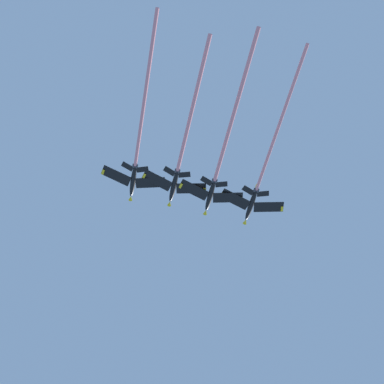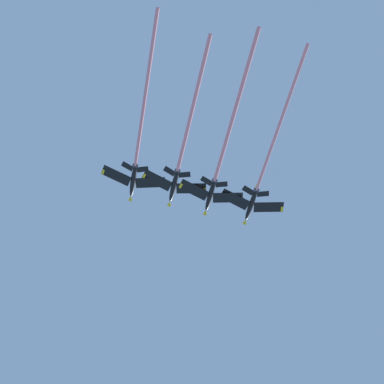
{
  "view_description": "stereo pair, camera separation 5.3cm",
  "coord_description": "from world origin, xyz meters",
  "px_view_note": "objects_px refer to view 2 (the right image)",
  "views": [
    {
      "loc": [
        -20.16,
        15.64,
        1.98
      ],
      "look_at": [
        8.36,
        12.28,
        156.39
      ],
      "focal_mm": 48.4,
      "sensor_mm": 36.0,
      "label": 1
    },
    {
      "loc": [
        -20.16,
        15.69,
        1.98
      ],
      "look_at": [
        8.36,
        12.28,
        156.39
      ],
      "focal_mm": 48.4,
      "sensor_mm": 36.0,
      "label": 2
    }
  ],
  "objects_px": {
    "jet_far_left": "(139,142)",
    "jet_inner_right": "(262,173)",
    "jet_inner_left": "(183,149)",
    "jet_centre": "(222,154)"
  },
  "relations": [
    {
      "from": "jet_far_left",
      "to": "jet_inner_right",
      "type": "xyz_separation_m",
      "value": [
        4.71,
        -36.68,
        -0.2
      ]
    },
    {
      "from": "jet_far_left",
      "to": "jet_centre",
      "type": "height_order",
      "value": "jet_far_left"
    },
    {
      "from": "jet_inner_left",
      "to": "jet_centre",
      "type": "height_order",
      "value": "jet_inner_left"
    },
    {
      "from": "jet_far_left",
      "to": "jet_inner_left",
      "type": "bearing_deg",
      "value": -87.08
    },
    {
      "from": "jet_centre",
      "to": "jet_inner_right",
      "type": "distance_m",
      "value": 13.29
    },
    {
      "from": "jet_far_left",
      "to": "jet_inner_right",
      "type": "height_order",
      "value": "jet_far_left"
    },
    {
      "from": "jet_far_left",
      "to": "jet_inner_right",
      "type": "bearing_deg",
      "value": -82.69
    },
    {
      "from": "jet_inner_right",
      "to": "jet_inner_left",
      "type": "bearing_deg",
      "value": 99.64
    },
    {
      "from": "jet_centre",
      "to": "jet_inner_right",
      "type": "height_order",
      "value": "jet_centre"
    },
    {
      "from": "jet_centre",
      "to": "jet_inner_left",
      "type": "bearing_deg",
      "value": 88.51
    }
  ]
}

